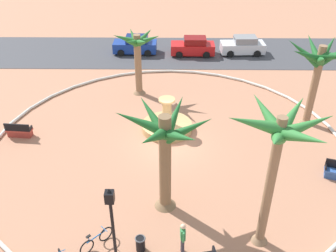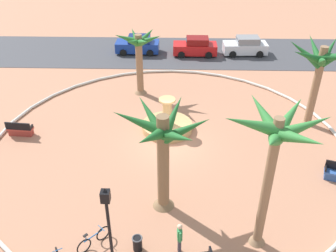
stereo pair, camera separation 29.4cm
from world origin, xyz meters
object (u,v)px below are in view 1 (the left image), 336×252
object	(u,v)px
bench_north	(19,132)
parked_car_third	(243,46)
palm_tree_mid_plaza	(138,51)
bicycle_red_frame	(96,240)
parked_car_leftmost	(135,45)
lamppost	(113,228)
parked_car_second	(193,47)
palm_tree_far_side	(319,64)
trash_bin	(140,244)
person_cyclist_helmet	(183,237)
palm_tree_by_curb	(165,143)
fountain	(167,125)
palm_tree_near_fountain	(278,146)

from	to	relation	value
bench_north	parked_car_third	xyz separation A→B (m)	(16.06, 14.02, 0.43)
palm_tree_mid_plaza	bench_north	size ratio (longest dim) A/B	2.94
bicycle_red_frame	parked_car_leftmost	world-z (taller)	parked_car_leftmost
lamppost	parked_car_second	xyz separation A→B (m)	(4.04, 23.55, -1.89)
parked_car_second	palm_tree_far_side	bearing A→B (deg)	-59.53
trash_bin	parked_car_second	bearing A→B (deg)	81.81
parked_car_leftmost	parked_car_second	bearing A→B (deg)	-4.06
parked_car_third	parked_car_second	bearing A→B (deg)	-176.31
palm_tree_mid_plaza	trash_bin	world-z (taller)	palm_tree_mid_plaza
bench_north	lamppost	distance (m)	12.51
lamppost	parked_car_third	world-z (taller)	lamppost
palm_tree_mid_plaza	person_cyclist_helmet	distance (m)	15.11
palm_tree_far_side	bicycle_red_frame	bearing A→B (deg)	-139.56
parked_car_second	palm_tree_by_curb	bearing A→B (deg)	-96.44
fountain	palm_tree_by_curb	bearing A→B (deg)	-89.91
lamppost	parked_car_leftmost	size ratio (longest dim) A/B	1.13
palm_tree_mid_plaza	lamppost	bearing A→B (deg)	-88.78
bench_north	person_cyclist_helmet	size ratio (longest dim) A/B	0.98
palm_tree_mid_plaza	lamppost	distance (m)	15.75
palm_tree_mid_plaza	parked_car_leftmost	xyz separation A→B (m)	(-0.99, 8.20, -2.59)
fountain	palm_tree_by_curb	xyz separation A→B (m)	(0.01, -6.81, 3.40)
lamppost	bicycle_red_frame	xyz separation A→B (m)	(-1.09, 1.36, -2.29)
palm_tree_mid_plaza	bench_north	bearing A→B (deg)	-140.03
palm_tree_near_fountain	palm_tree_far_side	bearing A→B (deg)	63.37
palm_tree_near_fountain	bicycle_red_frame	xyz separation A→B (m)	(-7.14, -0.40, -4.76)
fountain	palm_tree_near_fountain	bearing A→B (deg)	-64.61
palm_tree_mid_plaza	parked_car_leftmost	distance (m)	8.66
palm_tree_far_side	bench_north	xyz separation A→B (m)	(-18.39, -1.85, -3.81)
bicycle_red_frame	parked_car_third	distance (m)	24.52
palm_tree_by_curb	palm_tree_mid_plaza	distance (m)	12.04
palm_tree_near_fountain	fountain	bearing A→B (deg)	115.39
fountain	bicycle_red_frame	distance (m)	9.78
bicycle_red_frame	palm_tree_mid_plaza	bearing A→B (deg)	87.01
fountain	bench_north	distance (m)	9.22
palm_tree_by_curb	parked_car_third	xyz separation A→B (m)	(6.87, 19.96, -2.94)
fountain	parked_car_leftmost	distance (m)	13.60
person_cyclist_helmet	parked_car_second	bearing A→B (deg)	86.35
fountain	parked_car_second	bearing A→B (deg)	80.16
bicycle_red_frame	fountain	bearing A→B (deg)	72.78
bench_north	parked_car_third	distance (m)	21.32
fountain	palm_tree_by_curb	world-z (taller)	palm_tree_by_curb
palm_tree_near_fountain	palm_tree_mid_plaza	world-z (taller)	palm_tree_near_fountain
parked_car_leftmost	palm_tree_mid_plaza	bearing A→B (deg)	-83.10
lamppost	person_cyclist_helmet	size ratio (longest dim) A/B	2.74
palm_tree_near_fountain	person_cyclist_helmet	bearing A→B (deg)	-169.20
palm_tree_near_fountain	person_cyclist_helmet	size ratio (longest dim) A/B	3.99
palm_tree_mid_plaza	bicycle_red_frame	world-z (taller)	palm_tree_mid_plaza
bench_north	lamppost	xyz separation A→B (m)	(7.37, -9.83, 2.32)
palm_tree_mid_plaza	palm_tree_by_curb	bearing A→B (deg)	-79.69
person_cyclist_helmet	palm_tree_mid_plaza	bearing A→B (deg)	101.37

